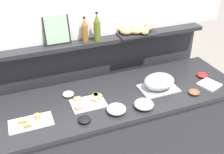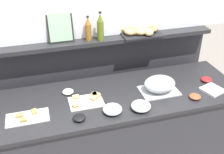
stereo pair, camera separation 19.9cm
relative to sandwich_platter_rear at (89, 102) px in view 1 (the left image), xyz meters
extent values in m
plane|color=gray|center=(0.20, 0.62, -0.95)|extent=(12.00, 12.00, 0.00)
cube|color=#2D2D33|center=(0.20, 0.02, -0.50)|extent=(2.38, 0.69, 0.90)
cube|color=#232326|center=(0.20, 0.02, -0.03)|extent=(2.42, 0.73, 0.03)
cube|color=#2D2D33|center=(0.20, 0.57, -0.32)|extent=(2.43, 0.08, 1.25)
cube|color=#232326|center=(0.20, 0.52, 0.32)|extent=(2.43, 0.22, 0.04)
cube|color=white|center=(-0.01, -0.01, -0.01)|extent=(0.29, 0.20, 0.01)
cube|color=tan|center=(-0.11, -0.06, 0.00)|extent=(0.06, 0.05, 0.01)
cube|color=#B24738|center=(-0.11, -0.06, 0.01)|extent=(0.06, 0.05, 0.01)
cube|color=tan|center=(-0.11, -0.06, 0.02)|extent=(0.06, 0.05, 0.01)
cube|color=tan|center=(-0.09, 0.06, 0.00)|extent=(0.06, 0.04, 0.01)
cube|color=#B24738|center=(-0.09, 0.06, 0.01)|extent=(0.06, 0.04, 0.01)
cube|color=tan|center=(-0.09, 0.06, 0.02)|extent=(0.06, 0.04, 0.01)
cube|color=tan|center=(0.10, 0.02, 0.00)|extent=(0.07, 0.07, 0.01)
cube|color=#B24738|center=(0.10, 0.02, 0.01)|extent=(0.07, 0.07, 0.01)
cube|color=tan|center=(0.10, 0.02, 0.02)|extent=(0.07, 0.07, 0.01)
cube|color=tan|center=(0.08, 0.05, 0.00)|extent=(0.04, 0.06, 0.01)
cube|color=#B24738|center=(0.08, 0.05, 0.01)|extent=(0.04, 0.06, 0.01)
cube|color=tan|center=(0.08, 0.05, 0.02)|extent=(0.04, 0.06, 0.01)
cube|color=tan|center=(0.08, 0.06, 0.00)|extent=(0.07, 0.07, 0.01)
cube|color=#B24738|center=(0.08, 0.06, 0.01)|extent=(0.07, 0.07, 0.01)
cube|color=tan|center=(0.08, 0.06, 0.02)|extent=(0.07, 0.07, 0.01)
cube|color=tan|center=(0.05, 0.00, 0.00)|extent=(0.07, 0.07, 0.01)
cube|color=#B24738|center=(0.05, 0.00, 0.01)|extent=(0.07, 0.07, 0.01)
cube|color=tan|center=(0.05, 0.00, 0.02)|extent=(0.07, 0.07, 0.01)
cube|color=white|center=(-0.49, -0.09, -0.01)|extent=(0.33, 0.17, 0.01)
cube|color=#B7844C|center=(-0.52, -0.13, 0.00)|extent=(0.06, 0.04, 0.01)
cube|color=#66994C|center=(-0.52, -0.13, 0.01)|extent=(0.06, 0.04, 0.01)
cube|color=#B7844C|center=(-0.52, -0.13, 0.02)|extent=(0.06, 0.04, 0.01)
cube|color=#B7844C|center=(-0.44, -0.05, 0.00)|extent=(0.05, 0.06, 0.01)
cube|color=#66994C|center=(-0.44, -0.05, 0.01)|extent=(0.05, 0.06, 0.01)
cube|color=#B7844C|center=(-0.44, -0.05, 0.02)|extent=(0.05, 0.06, 0.01)
cube|color=#B7844C|center=(-0.55, -0.07, 0.00)|extent=(0.06, 0.05, 0.01)
cube|color=#66994C|center=(-0.55, -0.07, 0.01)|extent=(0.06, 0.05, 0.01)
cube|color=#B7844C|center=(-0.55, -0.07, 0.02)|extent=(0.06, 0.05, 0.01)
cube|color=#B7BABF|center=(0.66, -0.03, -0.01)|extent=(0.34, 0.24, 0.01)
ellipsoid|color=silver|center=(0.66, -0.03, 0.07)|extent=(0.28, 0.23, 0.14)
sphere|color=#B7BABF|center=(0.66, -0.03, 0.15)|extent=(0.02, 0.02, 0.02)
ellipsoid|color=silver|center=(0.40, -0.23, 0.02)|extent=(0.16, 0.16, 0.07)
ellipsoid|color=#599959|center=(0.40, -0.23, 0.01)|extent=(0.13, 0.13, 0.04)
ellipsoid|color=silver|center=(0.17, -0.20, 0.02)|extent=(0.16, 0.16, 0.06)
ellipsoid|color=#599959|center=(0.17, -0.20, 0.01)|extent=(0.12, 0.12, 0.04)
ellipsoid|color=brown|center=(0.91, -0.21, 0.01)|extent=(0.10, 0.10, 0.04)
ellipsoid|color=red|center=(1.17, 0.01, 0.01)|extent=(0.10, 0.10, 0.04)
ellipsoid|color=silver|center=(-0.14, 0.17, 0.01)|extent=(0.10, 0.10, 0.03)
ellipsoid|color=black|center=(-0.11, -0.22, 0.01)|extent=(0.10, 0.10, 0.04)
cube|color=white|center=(1.13, -0.15, 0.00)|extent=(0.22, 0.22, 0.02)
cylinder|color=#56661E|center=(0.24, 0.46, 0.43)|extent=(0.06, 0.06, 0.19)
cone|color=#56661E|center=(0.24, 0.46, 0.56)|extent=(0.05, 0.05, 0.07)
cylinder|color=black|center=(0.24, 0.46, 0.61)|extent=(0.03, 0.03, 0.02)
cylinder|color=#8E5B23|center=(0.13, 0.49, 0.42)|extent=(0.06, 0.06, 0.16)
cone|color=#8E5B23|center=(0.13, 0.49, 0.53)|extent=(0.05, 0.05, 0.06)
cylinder|color=black|center=(0.13, 0.49, 0.57)|extent=(0.02, 0.02, 0.02)
cube|color=black|center=(0.66, 0.49, 0.35)|extent=(0.40, 0.26, 0.02)
ellipsoid|color=#B7844C|center=(0.57, 0.50, 0.39)|extent=(0.13, 0.16, 0.07)
ellipsoid|color=#AD7A47|center=(0.80, 0.49, 0.38)|extent=(0.13, 0.15, 0.06)
ellipsoid|color=tan|center=(0.70, 0.46, 0.38)|extent=(0.10, 0.16, 0.06)
ellipsoid|color=tan|center=(0.53, 0.56, 0.39)|extent=(0.17, 0.14, 0.06)
ellipsoid|color=tan|center=(0.72, 0.42, 0.39)|extent=(0.14, 0.16, 0.06)
ellipsoid|color=#B7844C|center=(0.57, 0.47, 0.38)|extent=(0.17, 0.11, 0.06)
ellipsoid|color=tan|center=(0.63, 0.45, 0.39)|extent=(0.14, 0.14, 0.06)
ellipsoid|color=#B7844C|center=(0.55, 0.49, 0.39)|extent=(0.13, 0.16, 0.06)
ellipsoid|color=tan|center=(0.53, 0.47, 0.39)|extent=(0.13, 0.14, 0.06)
cube|color=black|center=(-0.12, 0.53, 0.48)|extent=(0.24, 0.07, 0.28)
cube|color=#8CB78C|center=(-0.12, 0.52, 0.48)|extent=(0.21, 0.06, 0.25)
camera|label=1|loc=(-0.50, -1.81, 1.35)|focal=43.42mm
camera|label=2|loc=(-0.31, -1.87, 1.35)|focal=43.42mm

